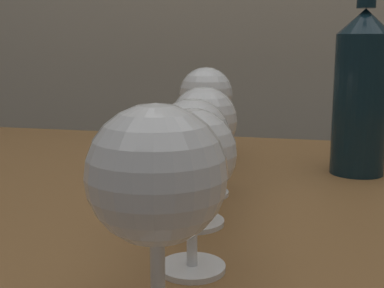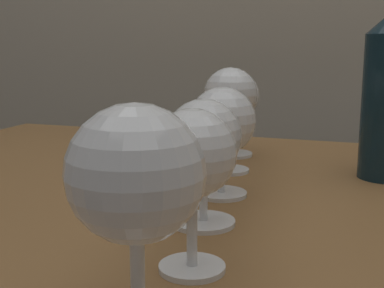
{
  "view_description": "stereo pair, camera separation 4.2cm",
  "coord_description": "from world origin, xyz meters",
  "px_view_note": "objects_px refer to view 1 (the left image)",
  "views": [
    {
      "loc": [
        0.01,
        -0.6,
        0.91
      ],
      "look_at": [
        -0.09,
        -0.2,
        0.82
      ],
      "focal_mm": 49.48,
      "sensor_mm": 36.0,
      "label": 1
    },
    {
      "loc": [
        0.05,
        -0.59,
        0.91
      ],
      "look_at": [
        -0.09,
        -0.2,
        0.82
      ],
      "focal_mm": 49.48,
      "sensor_mm": 36.0,
      "label": 2
    }
  ],
  "objects_px": {
    "wine_glass_pinot": "(192,157)",
    "wine_bottle": "(361,88)",
    "wine_glass_amber": "(157,182)",
    "wine_glass_rose": "(192,141)",
    "wine_glass_cabernet": "(204,124)",
    "wine_glass_chardonnay": "(205,97)",
    "wine_glass_port": "(206,97)"
  },
  "relations": [
    {
      "from": "wine_glass_pinot",
      "to": "wine_bottle",
      "type": "height_order",
      "value": "wine_bottle"
    },
    {
      "from": "wine_glass_amber",
      "to": "wine_glass_rose",
      "type": "distance_m",
      "value": 0.24
    },
    {
      "from": "wine_glass_rose",
      "to": "wine_bottle",
      "type": "height_order",
      "value": "wine_bottle"
    },
    {
      "from": "wine_glass_amber",
      "to": "wine_glass_pinot",
      "type": "bearing_deg",
      "value": 93.71
    },
    {
      "from": "wine_glass_pinot",
      "to": "wine_glass_rose",
      "type": "height_order",
      "value": "wine_glass_pinot"
    },
    {
      "from": "wine_glass_rose",
      "to": "wine_glass_cabernet",
      "type": "relative_size",
      "value": 0.98
    },
    {
      "from": "wine_bottle",
      "to": "wine_glass_amber",
      "type": "bearing_deg",
      "value": -106.55
    },
    {
      "from": "wine_glass_chardonnay",
      "to": "wine_bottle",
      "type": "bearing_deg",
      "value": -16.84
    },
    {
      "from": "wine_glass_rose",
      "to": "wine_glass_chardonnay",
      "type": "distance_m",
      "value": 0.35
    },
    {
      "from": "wine_glass_amber",
      "to": "wine_glass_cabernet",
      "type": "xyz_separation_m",
      "value": [
        -0.04,
        0.34,
        -0.02
      ]
    },
    {
      "from": "wine_glass_cabernet",
      "to": "wine_glass_amber",
      "type": "bearing_deg",
      "value": -82.55
    },
    {
      "from": "wine_glass_rose",
      "to": "wine_glass_cabernet",
      "type": "distance_m",
      "value": 0.11
    },
    {
      "from": "wine_glass_amber",
      "to": "wine_glass_rose",
      "type": "relative_size",
      "value": 1.17
    },
    {
      "from": "wine_glass_port",
      "to": "wine_glass_rose",
      "type": "bearing_deg",
      "value": -81.74
    },
    {
      "from": "wine_glass_pinot",
      "to": "wine_glass_amber",
      "type": "bearing_deg",
      "value": -86.29
    },
    {
      "from": "wine_glass_rose",
      "to": "wine_bottle",
      "type": "relative_size",
      "value": 0.41
    },
    {
      "from": "wine_glass_rose",
      "to": "wine_glass_port",
      "type": "height_order",
      "value": "wine_glass_port"
    },
    {
      "from": "wine_glass_rose",
      "to": "wine_glass_amber",
      "type": "bearing_deg",
      "value": -81.82
    },
    {
      "from": "wine_glass_amber",
      "to": "wine_glass_rose",
      "type": "xyz_separation_m",
      "value": [
        -0.03,
        0.24,
        -0.02
      ]
    },
    {
      "from": "wine_glass_cabernet",
      "to": "wine_glass_chardonnay",
      "type": "xyz_separation_m",
      "value": [
        -0.05,
        0.23,
        0.01
      ]
    },
    {
      "from": "wine_glass_amber",
      "to": "wine_glass_cabernet",
      "type": "distance_m",
      "value": 0.35
    },
    {
      "from": "wine_glass_amber",
      "to": "wine_glass_chardonnay",
      "type": "height_order",
      "value": "wine_glass_amber"
    },
    {
      "from": "wine_glass_port",
      "to": "wine_bottle",
      "type": "relative_size",
      "value": 0.47
    },
    {
      "from": "wine_glass_amber",
      "to": "wine_glass_cabernet",
      "type": "relative_size",
      "value": 1.15
    },
    {
      "from": "wine_glass_cabernet",
      "to": "wine_bottle",
      "type": "height_order",
      "value": "wine_bottle"
    },
    {
      "from": "wine_glass_port",
      "to": "wine_glass_cabernet",
      "type": "bearing_deg",
      "value": -79.6
    },
    {
      "from": "wine_glass_cabernet",
      "to": "wine_glass_port",
      "type": "relative_size",
      "value": 0.89
    },
    {
      "from": "wine_glass_pinot",
      "to": "wine_glass_port",
      "type": "relative_size",
      "value": 0.9
    },
    {
      "from": "wine_glass_rose",
      "to": "wine_glass_cabernet",
      "type": "bearing_deg",
      "value": 95.84
    },
    {
      "from": "wine_glass_chardonnay",
      "to": "wine_bottle",
      "type": "xyz_separation_m",
      "value": [
        0.24,
        -0.07,
        0.03
      ]
    },
    {
      "from": "wine_glass_amber",
      "to": "wine_glass_rose",
      "type": "bearing_deg",
      "value": 98.18
    },
    {
      "from": "wine_glass_amber",
      "to": "wine_glass_cabernet",
      "type": "height_order",
      "value": "wine_glass_amber"
    }
  ]
}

